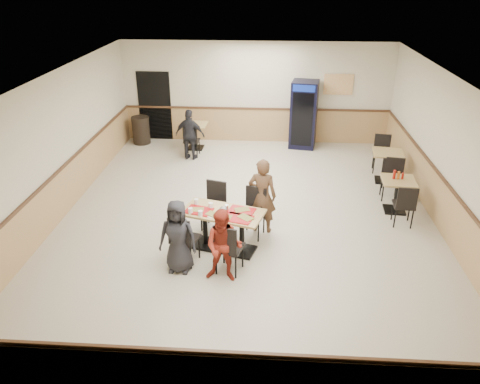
# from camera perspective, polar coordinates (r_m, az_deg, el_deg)

# --- Properties ---
(ground) EXTENTS (10.00, 10.00, 0.00)m
(ground) POSITION_cam_1_polar(r_m,az_deg,el_deg) (10.12, 0.87, -3.19)
(ground) COLOR beige
(ground) RESTS_ON ground
(room_shell) EXTENTS (10.00, 10.00, 10.00)m
(room_shell) POSITION_cam_1_polar(r_m,az_deg,el_deg) (12.26, 9.86, 4.74)
(room_shell) COLOR silver
(room_shell) RESTS_ON ground
(main_table) EXTENTS (1.65, 1.13, 0.80)m
(main_table) POSITION_cam_1_polar(r_m,az_deg,el_deg) (8.82, -2.07, -3.93)
(main_table) COLOR black
(main_table) RESTS_ON ground
(main_chairs) EXTENTS (1.76, 2.05, 1.02)m
(main_chairs) POSITION_cam_1_polar(r_m,az_deg,el_deg) (8.85, -2.39, -4.01)
(main_chairs) COLOR black
(main_chairs) RESTS_ON ground
(diner_woman_left) EXTENTS (0.69, 0.48, 1.36)m
(diner_woman_left) POSITION_cam_1_polar(r_m,az_deg,el_deg) (8.22, -7.58, -5.41)
(diner_woman_left) COLOR black
(diner_woman_left) RESTS_ON ground
(diner_woman_right) EXTENTS (0.70, 0.58, 1.33)m
(diner_woman_right) POSITION_cam_1_polar(r_m,az_deg,el_deg) (7.91, -2.00, -6.62)
(diner_woman_right) COLOR maroon
(diner_woman_right) RESTS_ON ground
(diner_man_opposite) EXTENTS (0.63, 0.46, 1.57)m
(diner_man_opposite) POSITION_cam_1_polar(r_m,az_deg,el_deg) (9.32, 2.72, -0.47)
(diner_man_opposite) COLOR #513622
(diner_man_opposite) RESTS_ON ground
(lone_diner) EXTENTS (0.88, 0.49, 1.42)m
(lone_diner) POSITION_cam_1_polar(r_m,az_deg,el_deg) (13.07, -6.11, 6.94)
(lone_diner) COLOR black
(lone_diner) RESTS_ON ground
(tabletop_clutter) EXTENTS (1.35, 0.80, 0.12)m
(tabletop_clutter) POSITION_cam_1_polar(r_m,az_deg,el_deg) (8.63, -2.27, -2.45)
(tabletop_clutter) COLOR #AA0B0E
(tabletop_clutter) RESTS_ON main_table
(side_table_near) EXTENTS (0.75, 0.75, 0.75)m
(side_table_near) POSITION_cam_1_polar(r_m,az_deg,el_deg) (10.76, 18.62, 0.20)
(side_table_near) COLOR black
(side_table_near) RESTS_ON ground
(side_table_near_chair_south) EXTENTS (0.47, 0.47, 0.95)m
(side_table_near_chair_south) POSITION_cam_1_polar(r_m,az_deg,el_deg) (10.25, 19.35, -1.38)
(side_table_near_chair_south) COLOR black
(side_table_near_chair_south) RESTS_ON ground
(side_table_near_chair_north) EXTENTS (0.47, 0.47, 0.95)m
(side_table_near_chair_north) POSITION_cam_1_polar(r_m,az_deg,el_deg) (11.30, 17.91, 1.40)
(side_table_near_chair_north) COLOR black
(side_table_near_chair_north) RESTS_ON ground
(side_table_far) EXTENTS (0.83, 0.83, 0.78)m
(side_table_far) POSITION_cam_1_polar(r_m,az_deg,el_deg) (12.20, 17.48, 3.50)
(side_table_far) COLOR black
(side_table_far) RESTS_ON ground
(side_table_far_chair_south) EXTENTS (0.52, 0.52, 0.99)m
(side_table_far_chair_south) POSITION_cam_1_polar(r_m,az_deg,el_deg) (11.65, 18.10, 2.22)
(side_table_far_chair_south) COLOR black
(side_table_far_chair_south) RESTS_ON ground
(side_table_far_chair_north) EXTENTS (0.52, 0.52, 0.99)m
(side_table_far_chair_north) POSITION_cam_1_polar(r_m,az_deg,el_deg) (12.78, 16.88, 4.47)
(side_table_far_chair_north) COLOR black
(side_table_far_chair_north) RESTS_ON ground
(condiment_caddy) EXTENTS (0.23, 0.06, 0.20)m
(condiment_caddy) POSITION_cam_1_polar(r_m,az_deg,el_deg) (10.66, 18.65, 1.97)
(condiment_caddy) COLOR #9E140B
(condiment_caddy) RESTS_ON side_table_near
(back_table) EXTENTS (0.74, 0.74, 0.75)m
(back_table) POSITION_cam_1_polar(r_m,az_deg,el_deg) (13.94, -5.50, 7.27)
(back_table) COLOR black
(back_table) RESTS_ON ground
(back_table_chair_lone) EXTENTS (0.46, 0.46, 0.96)m
(back_table_chair_lone) POSITION_cam_1_polar(r_m,az_deg,el_deg) (13.38, -5.89, 6.35)
(back_table_chair_lone) COLOR black
(back_table_chair_lone) RESTS_ON ground
(pepsi_cooler) EXTENTS (0.85, 0.86, 1.96)m
(pepsi_cooler) POSITION_cam_1_polar(r_m,az_deg,el_deg) (14.03, 7.77, 9.33)
(pepsi_cooler) COLOR black
(pepsi_cooler) RESTS_ON ground
(trash_bin) EXTENTS (0.52, 0.52, 0.83)m
(trash_bin) POSITION_cam_1_polar(r_m,az_deg,el_deg) (14.66, -11.98, 7.39)
(trash_bin) COLOR black
(trash_bin) RESTS_ON ground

